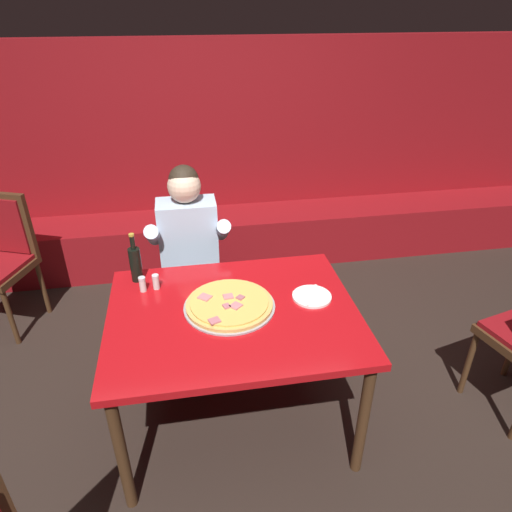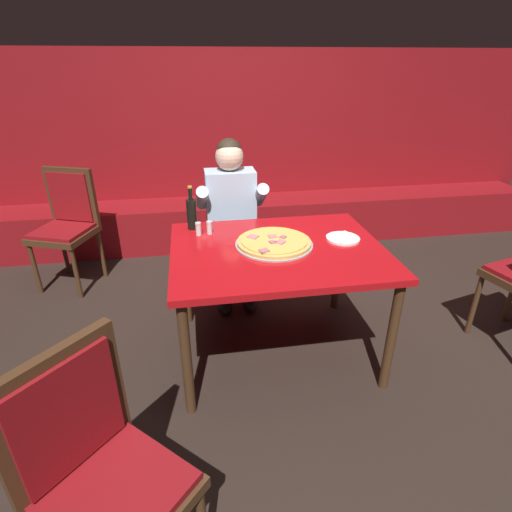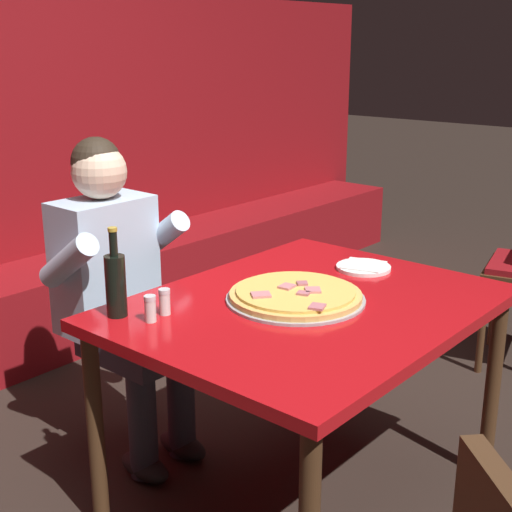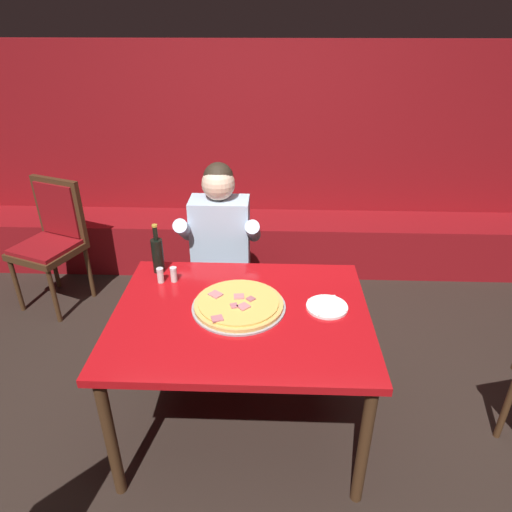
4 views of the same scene
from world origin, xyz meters
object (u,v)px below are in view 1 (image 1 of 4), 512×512
(beer_bottle, at_px, (136,263))
(shaker_parmesan, at_px, (156,282))
(diner_seated_blue_shirt, at_px, (190,254))
(shaker_oregano, at_px, (143,285))
(plate_white_paper, at_px, (312,296))
(pizza, at_px, (229,304))
(main_dining_table, at_px, (234,324))

(beer_bottle, relative_size, shaker_parmesan, 3.40)
(diner_seated_blue_shirt, bearing_deg, shaker_oregano, -118.80)
(plate_white_paper, bearing_deg, beer_bottle, 159.94)
(beer_bottle, bearing_deg, shaker_parmesan, -45.32)
(beer_bottle, bearing_deg, pizza, -35.96)
(beer_bottle, distance_m, shaker_oregano, 0.14)
(main_dining_table, distance_m, diner_seated_blue_shirt, 0.78)
(shaker_oregano, xyz_separation_m, diner_seated_blue_shirt, (0.27, 0.49, -0.11))
(pizza, relative_size, diner_seated_blue_shirt, 0.37)
(plate_white_paper, bearing_deg, main_dining_table, -173.01)
(pizza, relative_size, plate_white_paper, 2.26)
(shaker_parmesan, bearing_deg, plate_white_paper, -15.69)
(beer_bottle, height_order, shaker_oregano, beer_bottle)
(main_dining_table, bearing_deg, shaker_parmesan, 143.99)
(beer_bottle, bearing_deg, shaker_oregano, -73.50)
(pizza, xyz_separation_m, shaker_parmesan, (-0.38, 0.24, 0.02))
(pizza, bearing_deg, plate_white_paper, 1.44)
(pizza, bearing_deg, shaker_parmesan, 147.21)
(main_dining_table, relative_size, beer_bottle, 4.36)
(shaker_parmesan, xyz_separation_m, diner_seated_blue_shirt, (0.20, 0.48, -0.11))
(diner_seated_blue_shirt, bearing_deg, shaker_parmesan, -112.50)
(plate_white_paper, bearing_deg, shaker_parmesan, 164.31)
(plate_white_paper, distance_m, diner_seated_blue_shirt, 0.95)
(beer_bottle, xyz_separation_m, shaker_oregano, (0.04, -0.12, -0.07))
(main_dining_table, xyz_separation_m, shaker_oregano, (-0.46, 0.27, 0.12))
(main_dining_table, relative_size, plate_white_paper, 6.07)
(pizza, relative_size, shaker_oregano, 5.52)
(beer_bottle, distance_m, diner_seated_blue_shirt, 0.51)
(diner_seated_blue_shirt, bearing_deg, beer_bottle, -129.51)
(shaker_parmesan, bearing_deg, pizza, -32.79)
(pizza, relative_size, beer_bottle, 1.63)
(beer_bottle, height_order, shaker_parmesan, beer_bottle)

